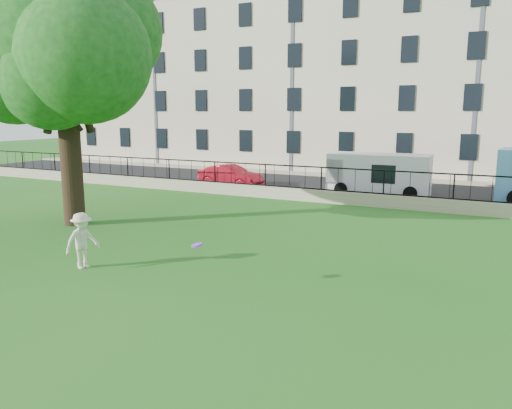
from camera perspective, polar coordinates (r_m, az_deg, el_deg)
The scene contains 11 objects.
ground at distance 14.04m, azimuth -9.11°, elevation -7.54°, with size 120.00×120.00×0.00m, color #1C5F16.
retaining_wall at distance 24.45m, azimuth 7.43°, elevation 0.97°, with size 50.00×0.40×0.60m, color gray.
iron_railing at distance 24.33m, azimuth 7.47°, elevation 2.95°, with size 50.00×0.05×1.13m.
street at distance 28.93m, azimuth 10.48°, elevation 1.77°, with size 60.00×9.00×0.01m, color black.
sidewalk at distance 33.90m, azimuth 12.95°, elevation 3.04°, with size 60.00×1.40×0.12m, color gray.
building_row at distance 39.25m, azimuth 15.40°, elevation 13.95°, with size 56.40×10.40×13.80m.
tree at distance 20.61m, azimuth -21.30°, elevation 16.69°, with size 8.18×6.38×10.19m.
man at distance 14.75m, azimuth -19.24°, elevation -3.93°, with size 1.02×0.59×1.58m, color beige.
frisbee at distance 12.29m, azimuth -6.78°, elevation -4.62°, with size 0.27×0.27×0.03m, color #7C28E3.
red_sedan at distance 29.20m, azimuth -2.96°, elevation 3.27°, with size 1.35×3.88×1.28m, color #AC1524.
white_van at distance 27.04m, azimuth 13.86°, elevation 3.34°, with size 5.16×2.01×2.17m, color silver.
Camera 1 is at (7.86, -10.80, 4.33)m, focal length 35.00 mm.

